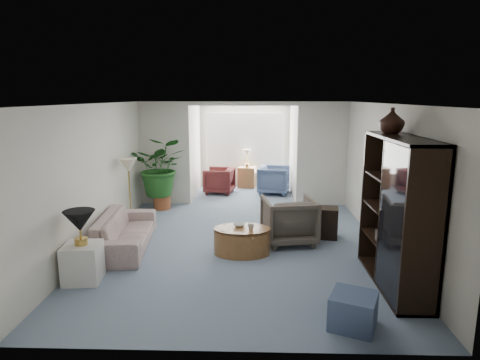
{
  "coord_description": "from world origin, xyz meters",
  "views": [
    {
      "loc": [
        0.23,
        -6.85,
        2.62
      ],
      "look_at": [
        0.0,
        0.6,
        1.1
      ],
      "focal_mm": 30.82,
      "sensor_mm": 36.0,
      "label": 1
    }
  ],
  "objects_px": {
    "cabinet_urn": "(392,121)",
    "floor_lamp": "(128,165)",
    "framed_picture": "(389,154)",
    "ottoman": "(353,311)",
    "coffee_table": "(242,241)",
    "coffee_cup": "(251,227)",
    "sunroom_table": "(247,177)",
    "entertainment_cabinet": "(397,213)",
    "sunroom_chair_maroon": "(219,181)",
    "side_table_dark": "(325,222)",
    "end_table": "(83,263)",
    "sofa": "(125,231)",
    "plant_pot": "(162,202)",
    "sunroom_chair_blue": "(274,180)",
    "coffee_bowl": "(239,225)",
    "wingback_chair": "(289,220)",
    "table_lamp": "(79,221)"
  },
  "relations": [
    {
      "from": "cabinet_urn",
      "to": "floor_lamp",
      "type": "bearing_deg",
      "value": 155.03
    },
    {
      "from": "framed_picture",
      "to": "floor_lamp",
      "type": "bearing_deg",
      "value": 163.85
    },
    {
      "from": "ottoman",
      "to": "coffee_table",
      "type": "bearing_deg",
      "value": 121.17
    },
    {
      "from": "coffee_table",
      "to": "coffee_cup",
      "type": "xyz_separation_m",
      "value": [
        0.15,
        -0.1,
        0.28
      ]
    },
    {
      "from": "coffee_table",
      "to": "sunroom_table",
      "type": "xyz_separation_m",
      "value": [
        0.01,
        5.19,
        0.08
      ]
    },
    {
      "from": "entertainment_cabinet",
      "to": "ottoman",
      "type": "relative_size",
      "value": 4.22
    },
    {
      "from": "sunroom_chair_maroon",
      "to": "entertainment_cabinet",
      "type": "bearing_deg",
      "value": 37.14
    },
    {
      "from": "framed_picture",
      "to": "coffee_table",
      "type": "distance_m",
      "value": 2.82
    },
    {
      "from": "side_table_dark",
      "to": "sunroom_chair_maroon",
      "type": "distance_m",
      "value": 4.22
    },
    {
      "from": "end_table",
      "to": "sunroom_table",
      "type": "xyz_separation_m",
      "value": [
        2.27,
        6.3,
        0.03
      ]
    },
    {
      "from": "framed_picture",
      "to": "sofa",
      "type": "height_order",
      "value": "framed_picture"
    },
    {
      "from": "coffee_table",
      "to": "entertainment_cabinet",
      "type": "xyz_separation_m",
      "value": [
        2.17,
        -1.07,
        0.82
      ]
    },
    {
      "from": "plant_pot",
      "to": "sunroom_chair_blue",
      "type": "height_order",
      "value": "sunroom_chair_blue"
    },
    {
      "from": "sofa",
      "to": "coffee_table",
      "type": "height_order",
      "value": "sofa"
    },
    {
      "from": "cabinet_urn",
      "to": "plant_pot",
      "type": "distance_m",
      "value": 5.74
    },
    {
      "from": "framed_picture",
      "to": "cabinet_urn",
      "type": "xyz_separation_m",
      "value": [
        -0.23,
        -0.73,
        0.58
      ]
    },
    {
      "from": "floor_lamp",
      "to": "side_table_dark",
      "type": "xyz_separation_m",
      "value": [
        3.88,
        -0.65,
        -0.96
      ]
    },
    {
      "from": "sofa",
      "to": "floor_lamp",
      "type": "distance_m",
      "value": 1.63
    },
    {
      "from": "coffee_bowl",
      "to": "framed_picture",
      "type": "bearing_deg",
      "value": 1.33
    },
    {
      "from": "coffee_table",
      "to": "end_table",
      "type": "bearing_deg",
      "value": -153.71
    },
    {
      "from": "end_table",
      "to": "cabinet_urn",
      "type": "xyz_separation_m",
      "value": [
        4.43,
        0.54,
        2.0
      ]
    },
    {
      "from": "wingback_chair",
      "to": "sunroom_table",
      "type": "relative_size",
      "value": 1.54
    },
    {
      "from": "entertainment_cabinet",
      "to": "ottoman",
      "type": "height_order",
      "value": "entertainment_cabinet"
    },
    {
      "from": "coffee_bowl",
      "to": "sunroom_chair_maroon",
      "type": "relative_size",
      "value": 0.28
    },
    {
      "from": "side_table_dark",
      "to": "end_table",
      "type": "bearing_deg",
      "value": -152.27
    },
    {
      "from": "coffee_bowl",
      "to": "sunroom_chair_maroon",
      "type": "distance_m",
      "value": 4.39
    },
    {
      "from": "wingback_chair",
      "to": "sunroom_table",
      "type": "xyz_separation_m",
      "value": [
        -0.82,
        4.61,
        -0.12
      ]
    },
    {
      "from": "entertainment_cabinet",
      "to": "coffee_bowl",
      "type": "bearing_deg",
      "value": 152.18
    },
    {
      "from": "framed_picture",
      "to": "floor_lamp",
      "type": "distance_m",
      "value": 4.96
    },
    {
      "from": "sunroom_chair_maroon",
      "to": "coffee_cup",
      "type": "bearing_deg",
      "value": 20.39
    },
    {
      "from": "floor_lamp",
      "to": "coffee_cup",
      "type": "distance_m",
      "value": 3.07
    },
    {
      "from": "sofa",
      "to": "sunroom_chair_maroon",
      "type": "xyz_separation_m",
      "value": [
        1.32,
        4.2,
        0.05
      ]
    },
    {
      "from": "framed_picture",
      "to": "sunroom_chair_blue",
      "type": "height_order",
      "value": "framed_picture"
    },
    {
      "from": "coffee_cup",
      "to": "sunroom_table",
      "type": "bearing_deg",
      "value": 91.52
    },
    {
      "from": "sofa",
      "to": "sunroom_chair_blue",
      "type": "bearing_deg",
      "value": -39.48
    },
    {
      "from": "floor_lamp",
      "to": "plant_pot",
      "type": "distance_m",
      "value": 1.71
    },
    {
      "from": "side_table_dark",
      "to": "ottoman",
      "type": "relative_size",
      "value": 1.17
    },
    {
      "from": "framed_picture",
      "to": "wingback_chair",
      "type": "bearing_deg",
      "value": 164.94
    },
    {
      "from": "coffee_bowl",
      "to": "sunroom_chair_blue",
      "type": "distance_m",
      "value": 4.41
    },
    {
      "from": "end_table",
      "to": "sunroom_chair_maroon",
      "type": "xyz_separation_m",
      "value": [
        1.52,
        5.55,
        0.08
      ]
    },
    {
      "from": "cabinet_urn",
      "to": "ottoman",
      "type": "bearing_deg",
      "value": -116.74
    },
    {
      "from": "coffee_table",
      "to": "sunroom_chair_maroon",
      "type": "bearing_deg",
      "value": 99.47
    },
    {
      "from": "framed_picture",
      "to": "cabinet_urn",
      "type": "relative_size",
      "value": 1.35
    },
    {
      "from": "sunroom_table",
      "to": "framed_picture",
      "type": "bearing_deg",
      "value": -64.58
    },
    {
      "from": "coffee_cup",
      "to": "sunroom_chair_maroon",
      "type": "distance_m",
      "value": 4.63
    },
    {
      "from": "plant_pot",
      "to": "sofa",
      "type": "bearing_deg",
      "value": -92.08
    },
    {
      "from": "table_lamp",
      "to": "coffee_table",
      "type": "relative_size",
      "value": 0.46
    },
    {
      "from": "coffee_bowl",
      "to": "cabinet_urn",
      "type": "xyz_separation_m",
      "value": [
        2.22,
        -0.67,
        1.8
      ]
    },
    {
      "from": "end_table",
      "to": "sunroom_chair_maroon",
      "type": "height_order",
      "value": "sunroom_chair_maroon"
    },
    {
      "from": "floor_lamp",
      "to": "ottoman",
      "type": "distance_m",
      "value": 5.36
    }
  ]
}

